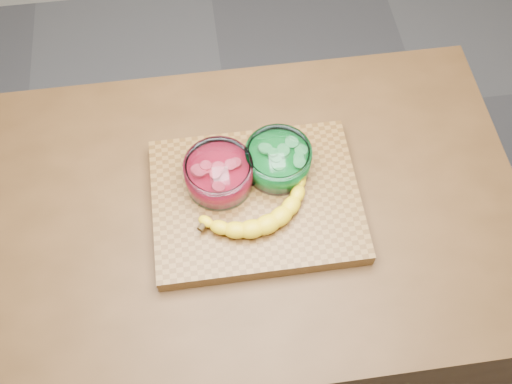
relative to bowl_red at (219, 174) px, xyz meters
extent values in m
plane|color=#525155|center=(0.07, -0.05, -0.97)|extent=(3.50, 3.50, 0.00)
cube|color=#4A2F16|center=(0.07, -0.05, -0.52)|extent=(1.20, 0.80, 0.90)
cube|color=brown|center=(0.07, -0.05, -0.05)|extent=(0.45, 0.35, 0.04)
cylinder|color=white|center=(0.00, 0.00, 0.00)|extent=(0.15, 0.15, 0.07)
cylinder|color=red|center=(0.00, 0.00, -0.01)|extent=(0.13, 0.13, 0.04)
cylinder|color=#FB4F66|center=(0.00, 0.00, 0.02)|extent=(0.12, 0.12, 0.02)
cylinder|color=white|center=(0.13, 0.02, 0.00)|extent=(0.14, 0.14, 0.07)
cylinder|color=#12892D|center=(0.13, 0.02, -0.01)|extent=(0.12, 0.12, 0.04)
cylinder|color=#63D472|center=(0.13, 0.02, 0.02)|extent=(0.12, 0.12, 0.02)
camera|label=1|loc=(-0.01, -0.64, 1.05)|focal=40.00mm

